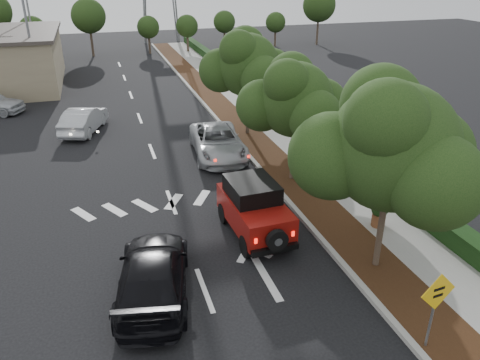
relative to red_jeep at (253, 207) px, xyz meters
name	(u,v)px	position (x,y,z in m)	size (l,w,h in m)	color
ground	(205,290)	(-2.47, -2.79, -1.02)	(120.00, 120.00, 0.00)	black
curb	(236,141)	(2.13, 9.21, -0.95)	(0.20, 70.00, 0.15)	#9E9B93
planting_strip	(253,139)	(3.13, 9.21, -0.96)	(1.80, 70.00, 0.12)	black
sidewalk	(285,136)	(5.03, 9.21, -0.96)	(2.00, 70.00, 0.12)	gray
hedge	(307,128)	(6.43, 9.21, -0.62)	(0.80, 70.00, 0.80)	black
transmission_tower	(162,43)	(3.53, 45.21, -1.02)	(7.00, 4.00, 28.00)	slate
street_tree_near	(375,267)	(3.13, -3.29, -1.02)	(3.80, 3.80, 5.92)	#183210
street_tree_mid	(291,180)	(3.13, 3.71, -1.02)	(3.20, 3.20, 5.32)	#183210
street_tree_far	(247,135)	(3.13, 10.21, -1.02)	(3.40, 3.40, 5.62)	#183210
light_pole_a	(40,95)	(-8.97, 23.21, -1.02)	(2.00, 0.22, 9.00)	slate
light_pole_b	(38,65)	(-9.97, 35.21, -1.02)	(2.00, 0.22, 9.00)	slate
red_jeep	(253,207)	(0.00, 0.00, 0.00)	(1.91, 4.01, 2.02)	black
silver_suv_ahead	(218,142)	(0.70, 7.64, -0.29)	(2.44, 5.29, 1.47)	#A7AAAF
black_suv_oncoming	(153,274)	(-3.94, -2.53, -0.30)	(2.02, 4.97, 1.44)	black
silver_sedan_oncoming	(84,120)	(-5.80, 13.55, -0.30)	(1.53, 4.40, 1.45)	#AEB0B6
speed_hump_sign	(436,301)	(2.41, -6.80, 0.53)	(1.05, 0.13, 2.25)	slate
terracotta_planter	(380,211)	(4.53, -1.17, -0.28)	(0.63, 0.63, 1.10)	brown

